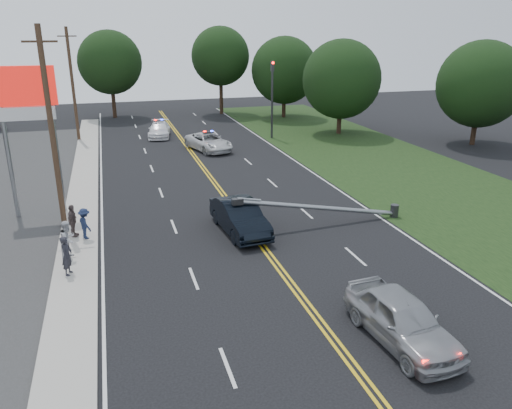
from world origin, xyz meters
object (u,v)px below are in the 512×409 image
object	(u,v)px
traffic_signal	(272,93)
crashed_sedan	(240,217)
bystander_c	(85,224)
bystander_d	(72,221)
utility_pole_mid	(52,129)
fallen_streetlight	(329,208)
emergency_a	(209,142)
pylon_sign	(26,106)
utility_pole_far	(73,85)
waiting_sedan	(402,319)
emergency_b	(159,130)
bystander_a	(67,255)
bystander_b	(68,239)

from	to	relation	value
traffic_signal	crashed_sedan	xyz separation A→B (m)	(-8.88, -21.67, -3.39)
bystander_c	bystander_d	world-z (taller)	bystander_d
utility_pole_mid	crashed_sedan	distance (m)	10.30
fallen_streetlight	bystander_c	distance (m)	12.28
crashed_sedan	emergency_a	distance (m)	18.47
bystander_c	utility_pole_mid	bearing A→B (deg)	0.35
pylon_sign	bystander_c	world-z (taller)	pylon_sign
pylon_sign	emergency_a	xyz separation A→B (m)	(12.05, 12.67, -5.27)
pylon_sign	utility_pole_far	distance (m)	20.06
waiting_sedan	bystander_c	bearing A→B (deg)	126.52
fallen_streetlight	utility_pole_far	size ratio (longest dim) A/B	0.94
utility_pole_far	emergency_b	xyz separation A→B (m)	(7.35, -0.41, -4.39)
utility_pole_mid	waiting_sedan	bearing A→B (deg)	-51.66
traffic_signal	utility_pole_mid	distance (m)	25.12
traffic_signal	bystander_c	world-z (taller)	traffic_signal
bystander_d	traffic_signal	bearing A→B (deg)	-23.25
emergency_a	utility_pole_mid	bearing A→B (deg)	-142.46
utility_pole_mid	bystander_d	size ratio (longest dim) A/B	6.15
emergency_b	utility_pole_mid	bearing A→B (deg)	-99.44
utility_pole_far	crashed_sedan	world-z (taller)	utility_pole_far
utility_pole_mid	bystander_d	world-z (taller)	utility_pole_mid
traffic_signal	bystander_a	world-z (taller)	traffic_signal
fallen_streetlight	bystander_b	distance (m)	12.87
bystander_c	waiting_sedan	bearing A→B (deg)	-163.31
utility_pole_mid	emergency_a	size ratio (longest dim) A/B	1.92
emergency_b	bystander_a	distance (m)	28.75
fallen_streetlight	utility_pole_far	bearing A→B (deg)	117.24
traffic_signal	bystander_b	xyz separation A→B (m)	(-16.97, -22.65, -3.22)
utility_pole_mid	bystander_b	bearing A→B (deg)	-83.49
waiting_sedan	traffic_signal	bearing A→B (deg)	74.76
waiting_sedan	emergency_a	bearing A→B (deg)	86.72
waiting_sedan	emergency_b	xyz separation A→B (m)	(-3.93, 35.86, -0.12)
emergency_a	fallen_streetlight	bearing A→B (deg)	-98.20
utility_pole_far	emergency_b	size ratio (longest dim) A/B	2.10
utility_pole_mid	utility_pole_far	bearing A→B (deg)	90.00
fallen_streetlight	bystander_d	bearing A→B (deg)	171.85
traffic_signal	bystander_c	distance (m)	26.48
crashed_sedan	waiting_sedan	size ratio (longest dim) A/B	1.03
bystander_c	utility_pole_far	bearing A→B (deg)	-21.42
bystander_a	emergency_b	bearing A→B (deg)	3.88
utility_pole_far	emergency_a	bearing A→B (deg)	-34.28
utility_pole_far	bystander_d	size ratio (longest dim) A/B	6.15
crashed_sedan	waiting_sedan	distance (m)	10.92
waiting_sedan	bystander_b	xyz separation A→B (m)	(-10.75, 9.62, 0.17)
utility_pole_mid	bystander_b	world-z (taller)	utility_pole_mid
emergency_b	utility_pole_far	bearing A→B (deg)	-173.79
utility_pole_far	bystander_b	world-z (taller)	utility_pole_far
emergency_a	pylon_sign	bearing A→B (deg)	-149.79
utility_pole_mid	emergency_b	bearing A→B (deg)	71.19
utility_pole_far	utility_pole_mid	bearing A→B (deg)	-90.00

